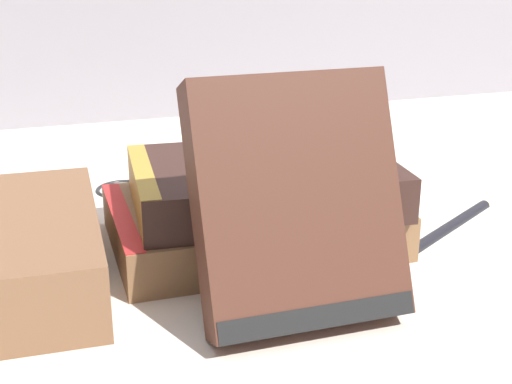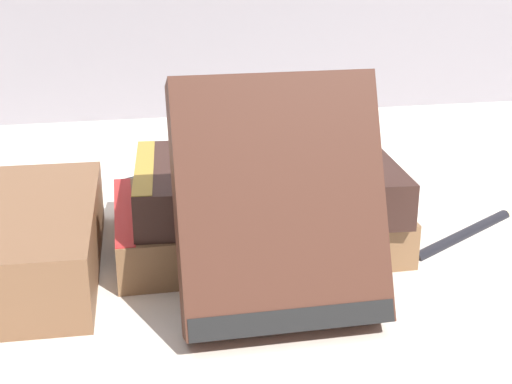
% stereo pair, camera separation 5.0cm
% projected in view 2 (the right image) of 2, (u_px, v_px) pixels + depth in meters
% --- Properties ---
extents(ground_plane, '(3.00, 3.00, 0.00)m').
position_uv_depth(ground_plane, '(256.00, 265.00, 0.46)').
color(ground_plane, beige).
extents(book_flat_bottom, '(0.19, 0.13, 0.03)m').
position_uv_depth(book_flat_bottom, '(247.00, 222.00, 0.49)').
color(book_flat_bottom, brown).
rests_on(book_flat_bottom, ground_plane).
extents(book_flat_top, '(0.18, 0.13, 0.03)m').
position_uv_depth(book_flat_top, '(258.00, 183.00, 0.48)').
color(book_flat_top, '#331E19').
rests_on(book_flat_top, book_flat_bottom).
extents(book_leaning_front, '(0.11, 0.08, 0.13)m').
position_uv_depth(book_leaning_front, '(271.00, 212.00, 0.38)').
color(book_leaning_front, '#422319').
rests_on(book_leaning_front, ground_plane).
extents(pocket_watch, '(0.05, 0.05, 0.01)m').
position_uv_depth(pocket_watch, '(295.00, 165.00, 0.45)').
color(pocket_watch, silver).
rests_on(pocket_watch, book_flat_top).
extents(reading_glasses, '(0.10, 0.05, 0.00)m').
position_uv_depth(reading_glasses, '(174.00, 181.00, 0.61)').
color(reading_glasses, black).
rests_on(reading_glasses, ground_plane).
extents(fountain_pen, '(0.12, 0.08, 0.01)m').
position_uv_depth(fountain_pen, '(469.00, 227.00, 0.51)').
color(fountain_pen, black).
rests_on(fountain_pen, ground_plane).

